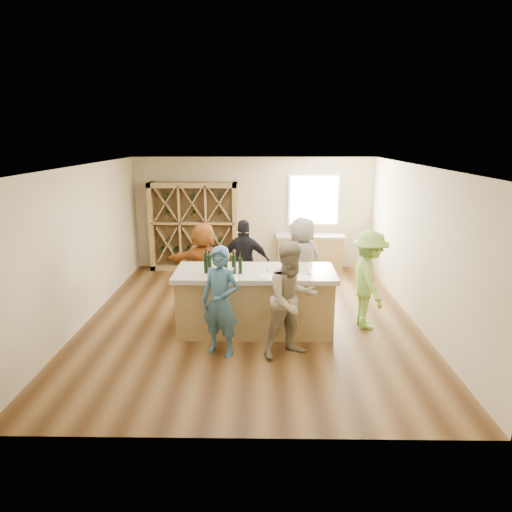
{
  "coord_description": "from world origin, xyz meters",
  "views": [
    {
      "loc": [
        0.22,
        -7.94,
        3.29
      ],
      "look_at": [
        0.1,
        0.2,
        1.15
      ],
      "focal_mm": 32.0,
      "sensor_mm": 36.0,
      "label": 1
    }
  ],
  "objects_px": {
    "wine_rack": "(194,227)",
    "wine_bottle_b": "(209,265)",
    "wine_bottle_e": "(240,266)",
    "wine_bottle_d": "(234,265)",
    "person_server": "(369,280)",
    "person_far_right": "(302,261)",
    "person_far_left": "(204,264)",
    "person_far_mid": "(245,263)",
    "sink": "(302,231)",
    "wine_bottle_c": "(225,263)",
    "person_near_left": "(220,302)",
    "wine_bottle_a": "(206,263)",
    "person_near_right": "(292,300)",
    "tasting_counter_base": "(255,303)"
  },
  "relations": [
    {
      "from": "person_near_left",
      "to": "sink",
      "type": "bearing_deg",
      "value": 94.53
    },
    {
      "from": "sink",
      "to": "person_far_mid",
      "type": "relative_size",
      "value": 0.31
    },
    {
      "from": "wine_bottle_e",
      "to": "wine_rack",
      "type": "bearing_deg",
      "value": 108.88
    },
    {
      "from": "person_server",
      "to": "person_far_mid",
      "type": "height_order",
      "value": "person_server"
    },
    {
      "from": "person_near_left",
      "to": "person_server",
      "type": "height_order",
      "value": "person_server"
    },
    {
      "from": "person_server",
      "to": "person_far_mid",
      "type": "bearing_deg",
      "value": 59.42
    },
    {
      "from": "wine_rack",
      "to": "wine_bottle_b",
      "type": "height_order",
      "value": "wine_rack"
    },
    {
      "from": "tasting_counter_base",
      "to": "wine_bottle_b",
      "type": "distance_m",
      "value": 1.08
    },
    {
      "from": "wine_bottle_e",
      "to": "person_near_left",
      "type": "xyz_separation_m",
      "value": [
        -0.27,
        -0.74,
        -0.36
      ]
    },
    {
      "from": "wine_bottle_a",
      "to": "wine_bottle_e",
      "type": "distance_m",
      "value": 0.57
    },
    {
      "from": "wine_bottle_b",
      "to": "wine_rack",
      "type": "bearing_deg",
      "value": 101.91
    },
    {
      "from": "person_far_right",
      "to": "person_far_left",
      "type": "bearing_deg",
      "value": -26.32
    },
    {
      "from": "wine_rack",
      "to": "wine_bottle_a",
      "type": "relative_size",
      "value": 6.62
    },
    {
      "from": "wine_bottle_a",
      "to": "person_server",
      "type": "xyz_separation_m",
      "value": [
        2.79,
        0.31,
        -0.38
      ]
    },
    {
      "from": "person_near_right",
      "to": "person_far_mid",
      "type": "xyz_separation_m",
      "value": [
        -0.79,
        2.2,
        -0.03
      ]
    },
    {
      "from": "wine_bottle_b",
      "to": "person_far_mid",
      "type": "height_order",
      "value": "person_far_mid"
    },
    {
      "from": "wine_bottle_d",
      "to": "person_near_left",
      "type": "relative_size",
      "value": 0.18
    },
    {
      "from": "person_near_left",
      "to": "wine_bottle_b",
      "type": "bearing_deg",
      "value": 133.06
    },
    {
      "from": "sink",
      "to": "wine_bottle_c",
      "type": "bearing_deg",
      "value": -112.92
    },
    {
      "from": "person_near_left",
      "to": "person_far_mid",
      "type": "bearing_deg",
      "value": 106.32
    },
    {
      "from": "wine_bottle_e",
      "to": "person_near_right",
      "type": "height_order",
      "value": "person_near_right"
    },
    {
      "from": "person_near_right",
      "to": "person_far_left",
      "type": "relative_size",
      "value": 1.08
    },
    {
      "from": "person_near_left",
      "to": "person_far_right",
      "type": "bearing_deg",
      "value": 81.14
    },
    {
      "from": "person_far_mid",
      "to": "person_far_right",
      "type": "bearing_deg",
      "value": -176.03
    },
    {
      "from": "wine_bottle_b",
      "to": "person_far_left",
      "type": "distance_m",
      "value": 1.62
    },
    {
      "from": "wine_bottle_e",
      "to": "person_near_left",
      "type": "relative_size",
      "value": 0.16
    },
    {
      "from": "sink",
      "to": "wine_bottle_e",
      "type": "bearing_deg",
      "value": -109.17
    },
    {
      "from": "person_far_mid",
      "to": "wine_bottle_a",
      "type": "bearing_deg",
      "value": 68.76
    },
    {
      "from": "sink",
      "to": "person_far_right",
      "type": "bearing_deg",
      "value": -94.62
    },
    {
      "from": "wine_bottle_e",
      "to": "person_far_right",
      "type": "relative_size",
      "value": 0.15
    },
    {
      "from": "person_far_right",
      "to": "person_far_left",
      "type": "relative_size",
      "value": 1.06
    },
    {
      "from": "wine_bottle_d",
      "to": "person_far_right",
      "type": "bearing_deg",
      "value": 49.64
    },
    {
      "from": "wine_bottle_c",
      "to": "person_far_right",
      "type": "bearing_deg",
      "value": 44.53
    },
    {
      "from": "wine_bottle_d",
      "to": "person_server",
      "type": "bearing_deg",
      "value": 8.42
    },
    {
      "from": "wine_bottle_e",
      "to": "person_near_left",
      "type": "distance_m",
      "value": 0.87
    },
    {
      "from": "person_near_left",
      "to": "person_far_left",
      "type": "xyz_separation_m",
      "value": [
        -0.52,
        2.21,
        -0.02
      ]
    },
    {
      "from": "wine_rack",
      "to": "person_far_mid",
      "type": "distance_m",
      "value": 2.88
    },
    {
      "from": "sink",
      "to": "wine_bottle_d",
      "type": "distance_m",
      "value": 4.15
    },
    {
      "from": "person_near_right",
      "to": "wine_bottle_d",
      "type": "bearing_deg",
      "value": 112.29
    },
    {
      "from": "wine_bottle_b",
      "to": "wine_bottle_d",
      "type": "relative_size",
      "value": 1.04
    },
    {
      "from": "person_near_left",
      "to": "person_server",
      "type": "relative_size",
      "value": 0.99
    },
    {
      "from": "wine_bottle_c",
      "to": "wine_bottle_e",
      "type": "xyz_separation_m",
      "value": [
        0.25,
        -0.09,
        -0.01
      ]
    },
    {
      "from": "wine_rack",
      "to": "wine_bottle_b",
      "type": "distance_m",
      "value": 4.11
    },
    {
      "from": "wine_bottle_b",
      "to": "wine_bottle_d",
      "type": "distance_m",
      "value": 0.4
    },
    {
      "from": "person_server",
      "to": "person_far_right",
      "type": "bearing_deg",
      "value": 38.83
    },
    {
      "from": "tasting_counter_base",
      "to": "person_server",
      "type": "height_order",
      "value": "person_server"
    },
    {
      "from": "wine_rack",
      "to": "wine_bottle_b",
      "type": "relative_size",
      "value": 6.77
    },
    {
      "from": "person_server",
      "to": "wine_bottle_b",
      "type": "bearing_deg",
      "value": 94.26
    },
    {
      "from": "tasting_counter_base",
      "to": "person_far_right",
      "type": "relative_size",
      "value": 1.47
    },
    {
      "from": "wine_bottle_e",
      "to": "wine_bottle_d",
      "type": "bearing_deg",
      "value": -177.68
    }
  ]
}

